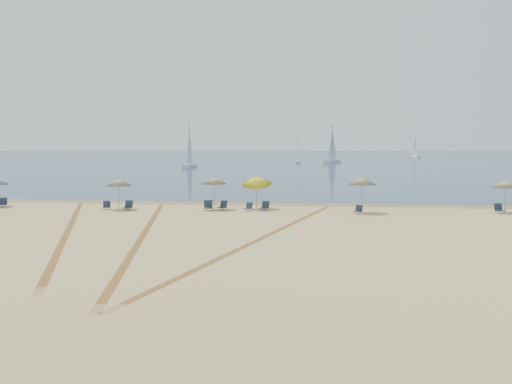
# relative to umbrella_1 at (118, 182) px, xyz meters

# --- Properties ---
(ground) EXTENTS (160.00, 160.00, 0.00)m
(ground) POSITION_rel_umbrella_1_xyz_m (10.18, -19.09, -2.01)
(ground) COLOR tan
(ground) RESTS_ON ground
(ocean) EXTENTS (500.00, 500.00, 0.00)m
(ocean) POSITION_rel_umbrella_1_xyz_m (10.18, 205.91, -2.01)
(ocean) COLOR #0C2151
(ocean) RESTS_ON ground
(wet_sand) EXTENTS (500.00, 500.00, 0.00)m
(wet_sand) POSITION_rel_umbrella_1_xyz_m (10.18, 4.91, -2.01)
(wet_sand) COLOR olive
(wet_sand) RESTS_ON ground
(umbrella_1) EXTENTS (1.98, 1.98, 2.36)m
(umbrella_1) POSITION_rel_umbrella_1_xyz_m (0.00, 0.00, 0.00)
(umbrella_1) COLOR gray
(umbrella_1) RESTS_ON ground
(umbrella_2) EXTENTS (1.99, 1.99, 2.49)m
(umbrella_2) POSITION_rel_umbrella_1_xyz_m (7.06, 0.80, 0.13)
(umbrella_2) COLOR gray
(umbrella_2) RESTS_ON ground
(umbrella_3) EXTENTS (2.24, 2.30, 2.73)m
(umbrella_3) POSITION_rel_umbrella_1_xyz_m (10.17, 1.48, 0.11)
(umbrella_3) COLOR gray
(umbrella_3) RESTS_ON ground
(umbrella_4) EXTENTS (1.99, 2.00, 2.60)m
(umbrella_4) POSITION_rel_umbrella_1_xyz_m (17.83, 0.12, 0.24)
(umbrella_4) COLOR gray
(umbrella_4) RESTS_ON ground
(umbrella_5) EXTENTS (1.93, 1.93, 2.38)m
(umbrella_5) POSITION_rel_umbrella_1_xyz_m (27.88, 1.17, 0.02)
(umbrella_5) COLOR gray
(umbrella_5) RESTS_ON ground
(chair_1) EXTENTS (0.77, 0.83, 0.70)m
(chair_1) POSITION_rel_umbrella_1_xyz_m (-9.42, 0.33, -1.71)
(chair_1) COLOR #1C222E
(chair_1) RESTS_ON ground
(chair_2) EXTENTS (0.68, 0.74, 0.63)m
(chair_2) POSITION_rel_umbrella_1_xyz_m (-0.79, -0.41, -1.74)
(chair_2) COLOR #1C222E
(chair_2) RESTS_ON ground
(chair_3) EXTENTS (0.61, 0.71, 0.70)m
(chair_3) POSITION_rel_umbrella_1_xyz_m (0.93, -0.59, -1.70)
(chair_3) COLOR #1C222E
(chair_3) RESTS_ON ground
(chair_4) EXTENTS (0.77, 0.85, 0.74)m
(chair_4) POSITION_rel_umbrella_1_xyz_m (6.80, -0.13, -1.69)
(chair_4) COLOR #1C222E
(chair_4) RESTS_ON ground
(chair_5) EXTENTS (0.75, 0.80, 0.67)m
(chair_5) POSITION_rel_umbrella_1_xyz_m (7.78, 0.47, -1.72)
(chair_5) COLOR #1C222E
(chair_5) RESTS_ON ground
(chair_6) EXTENTS (0.69, 0.73, 0.60)m
(chair_6) POSITION_rel_umbrella_1_xyz_m (9.73, 0.06, -1.75)
(chair_6) COLOR #1C222E
(chair_6) RESTS_ON ground
(chair_7) EXTENTS (0.75, 0.81, 0.69)m
(chair_7) POSITION_rel_umbrella_1_xyz_m (10.90, 0.26, -1.71)
(chair_7) COLOR #1C222E
(chair_7) RESTS_ON ground
(chair_8) EXTENTS (0.68, 0.73, 0.60)m
(chair_8) POSITION_rel_umbrella_1_xyz_m (17.54, -0.73, -1.75)
(chair_8) COLOR #1C222E
(chair_8) RESTS_ON ground
(chair_9) EXTENTS (0.68, 0.76, 0.68)m
(chair_9) POSITION_rel_umbrella_1_xyz_m (27.34, 0.72, -1.72)
(chair_9) COLOR #1C222E
(chair_9) RESTS_ON ground
(sailboat_0) EXTENTS (3.24, 5.27, 7.70)m
(sailboat_0) POSITION_rel_umbrella_1_xyz_m (48.90, 160.78, 0.32)
(sailboat_0) COLOR white
(sailboat_0) RESTS_ON ocean
(sailboat_1) EXTENTS (1.67, 5.48, 8.06)m
(sailboat_1) POSITION_rel_umbrella_1_xyz_m (9.21, 105.67, 0.42)
(sailboat_1) COLOR white
(sailboat_1) RESTS_ON ocean
(sailboat_2) EXTENTS (1.83, 6.25, 9.22)m
(sailboat_2) POSITION_rel_umbrella_1_xyz_m (-12.43, 73.26, 0.78)
(sailboat_2) COLOR white
(sailboat_2) RESTS_ON ocean
(sailboat_3) EXTENTS (4.75, 6.87, 10.21)m
(sailboat_3) POSITION_rel_umbrella_1_xyz_m (18.22, 106.54, 1.07)
(sailboat_3) COLOR white
(sailboat_3) RESTS_ON ocean
(tire_tracks) EXTENTS (47.18, 37.45, 0.00)m
(tire_tracks) POSITION_rel_umbrella_1_xyz_m (6.02, -9.82, -2.01)
(tire_tracks) COLOR tan
(tire_tracks) RESTS_ON ground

